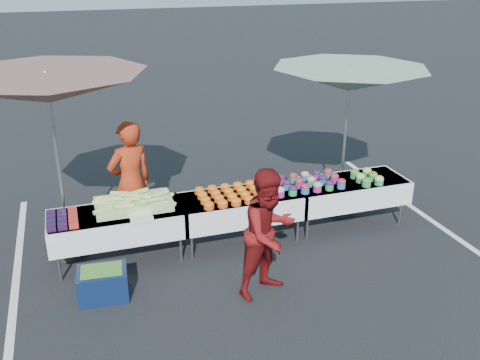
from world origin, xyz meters
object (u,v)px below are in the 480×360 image
object	(u,v)px
vendor	(131,183)
storage_bin	(103,283)
table_left	(117,223)
umbrella_right	(349,80)
table_right	(348,190)
table_center	(240,206)
umbrella_left	(48,89)
customer	(269,233)

from	to	relation	value
vendor	storage_bin	size ratio (longest dim) A/B	2.88
vendor	storage_bin	xyz separation A→B (m)	(-0.59, -1.41, -0.73)
table_left	vendor	xyz separation A→B (m)	(0.29, 0.55, 0.36)
umbrella_right	storage_bin	world-z (taller)	umbrella_right
umbrella_right	storage_bin	distance (m)	4.68
table_left	table_right	bearing A→B (deg)	0.00
table_right	vendor	distance (m)	3.38
table_right	vendor	size ratio (longest dim) A/B	0.99
table_left	vendor	world-z (taller)	vendor
storage_bin	table_left	bearing A→B (deg)	75.26
table_left	umbrella_right	world-z (taller)	umbrella_right
umbrella_right	storage_bin	bearing A→B (deg)	-162.63
table_left	storage_bin	world-z (taller)	table_left
table_center	vendor	size ratio (longest dim) A/B	0.99
table_left	umbrella_right	bearing A→B (deg)	6.16
table_left	storage_bin	bearing A→B (deg)	-109.75
table_right	umbrella_right	size ratio (longest dim) A/B	0.69
table_center	table_right	world-z (taller)	same
table_right	umbrella_right	xyz separation A→B (m)	(0.11, 0.40, 1.67)
table_center	vendor	world-z (taller)	vendor
table_center	vendor	bearing A→B (deg)	160.02
table_center	umbrella_left	bearing A→B (deg)	170.83
table_left	table_center	bearing A→B (deg)	0.00
table_left	umbrella_right	size ratio (longest dim) A/B	0.69
table_right	storage_bin	size ratio (longest dim) A/B	2.86
table_right	umbrella_left	distance (m)	4.68
table_left	customer	size ratio (longest dim) A/B	1.10
table_right	table_center	bearing A→B (deg)	180.00
umbrella_right	umbrella_left	bearing A→B (deg)	180.00
vendor	customer	size ratio (longest dim) A/B	1.11
table_center	storage_bin	xyz separation A→B (m)	(-2.11, -0.86, -0.38)
table_left	table_center	distance (m)	1.80
umbrella_right	table_left	bearing A→B (deg)	-173.84
umbrella_left	umbrella_right	xyz separation A→B (m)	(4.38, -0.00, -0.18)
vendor	table_right	bearing A→B (deg)	151.72
customer	umbrella_left	size ratio (longest dim) A/B	0.63
umbrella_right	customer	bearing A→B (deg)	-138.11
customer	storage_bin	size ratio (longest dim) A/B	2.59
table_left	customer	distance (m)	2.22
table_center	umbrella_right	xyz separation A→B (m)	(1.91, 0.40, 1.67)
customer	vendor	bearing A→B (deg)	103.94
customer	table_center	bearing A→B (deg)	64.10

